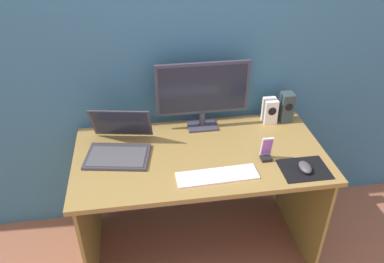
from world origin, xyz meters
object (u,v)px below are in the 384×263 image
speaker_near_monitor (270,111)px  keyboard_external (217,176)px  mouse (305,167)px  laptop (119,145)px  monitor (203,92)px  speaker_right (286,107)px  phone_in_dock (266,152)px

speaker_near_monitor → keyboard_external: bearing=-131.8°
speaker_near_monitor → mouse: size_ratio=1.56×
speaker_near_monitor → keyboard_external: speaker_near_monitor is taller
speaker_near_monitor → laptop: size_ratio=0.40×
monitor → speaker_near_monitor: size_ratio=3.51×
mouse → monitor: bearing=132.9°
keyboard_external → mouse: mouse is taller
speaker_right → phone_in_dock: size_ratio=1.35×
speaker_near_monitor → laptop: laptop is taller
speaker_near_monitor → monitor: bearing=179.0°
monitor → mouse: bearing=-48.1°
speaker_near_monitor → mouse: 0.50m
laptop → mouse: laptop is taller
speaker_near_monitor → keyboard_external: size_ratio=0.37×
monitor → mouse: 0.71m
laptop → speaker_near_monitor: bearing=11.5°
monitor → keyboard_external: bearing=-90.8°
laptop → keyboard_external: 0.57m
speaker_right → keyboard_external: speaker_right is taller
laptop → keyboard_external: bearing=-30.5°
monitor → phone_in_dock: 0.51m
phone_in_dock → monitor: bearing=126.7°
keyboard_external → phone_in_dock: size_ratio=3.01×
laptop → mouse: bearing=-18.0°
laptop → phone_in_dock: laptop is taller
laptop → keyboard_external: size_ratio=0.94×
keyboard_external → speaker_near_monitor: bearing=46.2°
monitor → speaker_near_monitor: monitor is taller
keyboard_external → phone_in_dock: (0.29, 0.11, 0.04)m
phone_in_dock → laptop: bearing=166.7°
laptop → phone_in_dock: bearing=-13.3°
mouse → keyboard_external: bearing=178.6°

